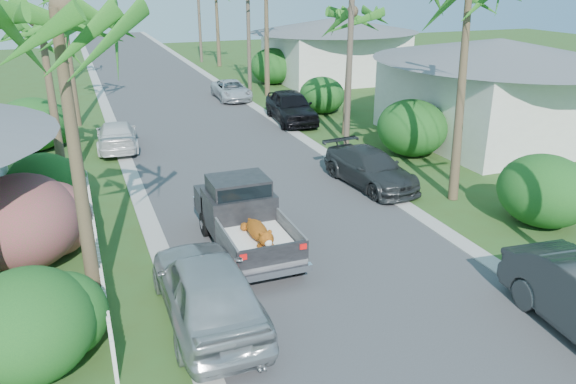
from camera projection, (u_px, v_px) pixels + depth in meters
name	position (u px, v px, depth m)	size (l,w,h in m)	color
ground	(381.00, 321.00, 13.17)	(120.00, 120.00, 0.00)	#334D1C
road	(179.00, 105.00, 34.91)	(8.00, 100.00, 0.02)	#38383A
curb_left	(107.00, 111.00, 33.46)	(0.60, 100.00, 0.06)	#A5A39E
curb_right	(245.00, 100.00, 36.35)	(0.60, 100.00, 0.06)	#A5A39E
pickup_truck	(242.00, 214.00, 16.52)	(1.98, 5.12, 2.06)	black
parked_car_rm	(370.00, 168.00, 21.45)	(1.89, 4.65, 1.35)	#282B2C
parked_car_rf	(291.00, 107.00, 30.70)	(2.01, 5.00, 1.70)	black
parked_car_rd	(232.00, 90.00, 36.44)	(1.99, 4.31, 1.20)	silver
parked_car_ln	(207.00, 289.00, 12.88)	(2.03, 5.04, 1.72)	#AAAEB1
parked_car_lf	(117.00, 136.00, 25.97)	(1.79, 4.40, 1.28)	silver
palm_l_a	(55.00, 10.00, 11.19)	(4.40, 4.40, 8.20)	brown
palm_l_b	(40.00, 20.00, 19.10)	(4.40, 4.40, 7.40)	brown
palm_r_b	(351.00, 12.00, 26.29)	(4.40, 4.40, 7.20)	brown
shrub_l_a	(28.00, 325.00, 11.12)	(2.60, 2.86, 2.20)	#13441B
shrub_l_b	(23.00, 222.00, 15.30)	(3.00, 3.30, 2.60)	#C31B5C
shrub_l_c	(43.00, 183.00, 19.02)	(2.40, 2.64, 2.00)	#13441B
shrub_l_d	(32.00, 124.00, 25.71)	(3.20, 3.52, 2.40)	#13441B
shrub_r_a	(544.00, 191.00, 17.92)	(2.80, 3.08, 2.30)	#13441B
shrub_r_b	(412.00, 128.00, 24.91)	(3.00, 3.30, 2.50)	#13441B
shrub_r_c	(322.00, 95.00, 32.71)	(2.60, 2.86, 2.10)	#13441B
shrub_r_d	(272.00, 66.00, 41.49)	(3.20, 3.52, 2.60)	#13441B
picket_fence	(97.00, 245.00, 15.76)	(0.10, 11.00, 1.00)	white
house_right_near	(494.00, 94.00, 27.18)	(8.00, 9.00, 4.80)	silver
house_right_far	(334.00, 52.00, 42.87)	(9.00, 8.00, 4.60)	silver
utility_pole_b	(350.00, 48.00, 24.70)	(1.60, 0.26, 9.00)	brown
utility_pole_c	(248.00, 23.00, 37.75)	(1.60, 0.26, 9.00)	brown
utility_pole_d	(199.00, 10.00, 50.80)	(1.60, 0.26, 9.00)	brown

